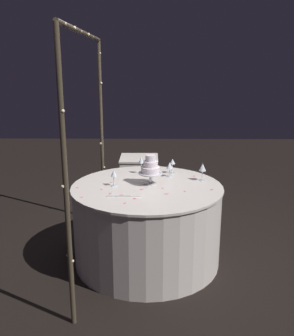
% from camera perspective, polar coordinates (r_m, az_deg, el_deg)
% --- Properties ---
extents(ground_plane, '(12.00, 12.00, 0.00)m').
position_cam_1_polar(ground_plane, '(3.69, 0.00, -13.72)').
color(ground_plane, black).
extents(decorative_arch, '(1.87, 0.06, 2.06)m').
position_cam_1_polar(decorative_arch, '(3.30, -9.09, 7.27)').
color(decorative_arch, '#473D2D').
rests_on(decorative_arch, ground).
extents(main_table, '(1.37, 1.37, 0.74)m').
position_cam_1_polar(main_table, '(3.53, 0.00, -8.46)').
color(main_table, silver).
rests_on(main_table, ground).
extents(side_table, '(0.45, 0.45, 0.73)m').
position_cam_1_polar(side_table, '(4.59, -1.18, -2.77)').
color(side_table, silver).
rests_on(side_table, ground).
extents(tiered_cake, '(0.22, 0.22, 0.27)m').
position_cam_1_polar(tiered_cake, '(3.40, 0.54, 0.05)').
color(tiered_cake, silver).
rests_on(tiered_cake, main_table).
extents(wine_glass_0, '(0.06, 0.06, 0.14)m').
position_cam_1_polar(wine_glass_0, '(3.65, 3.44, 0.28)').
color(wine_glass_0, silver).
rests_on(wine_glass_0, main_table).
extents(wine_glass_1, '(0.06, 0.06, 0.15)m').
position_cam_1_polar(wine_glass_1, '(3.37, -5.06, -1.00)').
color(wine_glass_1, silver).
rests_on(wine_glass_1, main_table).
extents(wine_glass_2, '(0.06, 0.06, 0.17)m').
position_cam_1_polar(wine_glass_2, '(3.74, -0.88, 1.02)').
color(wine_glass_2, silver).
rests_on(wine_glass_2, main_table).
extents(wine_glass_3, '(0.07, 0.07, 0.17)m').
position_cam_1_polar(wine_glass_3, '(3.56, 8.42, 0.04)').
color(wine_glass_3, silver).
rests_on(wine_glass_3, main_table).
extents(wine_glass_4, '(0.06, 0.06, 0.15)m').
position_cam_1_polar(wine_glass_4, '(3.76, 3.89, 0.84)').
color(wine_glass_4, silver).
rests_on(wine_glass_4, main_table).
extents(cake_knife, '(0.03, 0.30, 0.01)m').
position_cam_1_polar(cake_knife, '(3.13, -3.18, -4.28)').
color(cake_knife, silver).
rests_on(cake_knife, main_table).
extents(rose_petal_0, '(0.03, 0.03, 0.00)m').
position_cam_1_polar(rose_petal_0, '(3.71, 7.17, -1.22)').
color(rose_petal_0, '#EA6B84').
rests_on(rose_petal_0, main_table).
extents(rose_petal_1, '(0.04, 0.04, 0.00)m').
position_cam_1_polar(rose_petal_1, '(3.34, 9.80, -3.23)').
color(rose_petal_1, '#EA6B84').
rests_on(rose_petal_1, main_table).
extents(rose_petal_2, '(0.05, 0.05, 0.00)m').
position_cam_1_polar(rose_petal_2, '(3.30, -0.81, -3.24)').
color(rose_petal_2, '#EA6B84').
rests_on(rose_petal_2, main_table).
extents(rose_petal_3, '(0.03, 0.03, 0.00)m').
position_cam_1_polar(rose_petal_3, '(3.26, 5.74, -3.54)').
color(rose_petal_3, '#EA6B84').
rests_on(rose_petal_3, main_table).
extents(rose_petal_4, '(0.03, 0.03, 0.00)m').
position_cam_1_polar(rose_petal_4, '(3.51, -5.40, -2.17)').
color(rose_petal_4, '#EA6B84').
rests_on(rose_petal_4, main_table).
extents(rose_petal_5, '(0.03, 0.03, 0.00)m').
position_cam_1_polar(rose_petal_5, '(2.99, -3.41, -5.32)').
color(rose_petal_5, '#EA6B84').
rests_on(rose_petal_5, main_table).
extents(rose_petal_6, '(0.04, 0.03, 0.00)m').
position_cam_1_polar(rose_petal_6, '(3.21, -5.58, -3.85)').
color(rose_petal_6, '#EA6B84').
rests_on(rose_petal_6, main_table).
extents(rose_petal_7, '(0.03, 0.04, 0.00)m').
position_cam_1_polar(rose_petal_7, '(3.15, -1.41, -4.16)').
color(rose_petal_7, '#EA6B84').
rests_on(rose_petal_7, main_table).
extents(rose_petal_8, '(0.02, 0.03, 0.00)m').
position_cam_1_polar(rose_petal_8, '(3.19, 2.85, -3.92)').
color(rose_petal_8, '#EA6B84').
rests_on(rose_petal_8, main_table).
extents(rose_petal_9, '(0.03, 0.04, 0.00)m').
position_cam_1_polar(rose_petal_9, '(3.40, -10.51, -2.94)').
color(rose_petal_9, '#EA6B84').
rests_on(rose_petal_9, main_table).
extents(rose_petal_10, '(0.03, 0.03, 0.00)m').
position_cam_1_polar(rose_petal_10, '(3.77, 2.16, -0.82)').
color(rose_petal_10, '#EA6B84').
rests_on(rose_petal_10, main_table).
extents(rose_petal_11, '(0.04, 0.04, 0.00)m').
position_cam_1_polar(rose_petal_11, '(3.08, -1.89, -4.62)').
color(rose_petal_11, '#EA6B84').
rests_on(rose_petal_11, main_table).
extents(rose_petal_12, '(0.02, 0.03, 0.00)m').
position_cam_1_polar(rose_petal_12, '(3.86, 0.69, -0.43)').
color(rose_petal_12, '#EA6B84').
rests_on(rose_petal_12, main_table).
extents(rose_petal_13, '(0.04, 0.03, 0.00)m').
position_cam_1_polar(rose_petal_13, '(3.97, 0.61, 0.01)').
color(rose_petal_13, '#EA6B84').
rests_on(rose_petal_13, main_table).
extents(rose_petal_14, '(0.03, 0.04, 0.00)m').
position_cam_1_polar(rose_petal_14, '(3.15, -9.86, -4.38)').
color(rose_petal_14, '#EA6B84').
rests_on(rose_petal_14, main_table).
extents(rose_petal_15, '(0.02, 0.03, 0.00)m').
position_cam_1_polar(rose_petal_15, '(3.19, 3.02, -3.94)').
color(rose_petal_15, '#EA6B84').
rests_on(rose_petal_15, main_table).
extents(rose_petal_16, '(0.03, 0.02, 0.00)m').
position_cam_1_polar(rose_petal_16, '(3.33, 2.37, -3.09)').
color(rose_petal_16, '#EA6B84').
rests_on(rose_petal_16, main_table).
extents(rose_petal_17, '(0.03, 0.02, 0.00)m').
position_cam_1_polar(rose_petal_17, '(3.32, -6.89, -3.22)').
color(rose_petal_17, '#EA6B84').
rests_on(rose_petal_17, main_table).
extents(rose_petal_18, '(0.03, 0.04, 0.00)m').
position_cam_1_polar(rose_petal_18, '(3.16, -3.91, -4.13)').
color(rose_petal_18, '#EA6B84').
rests_on(rose_petal_18, main_table).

